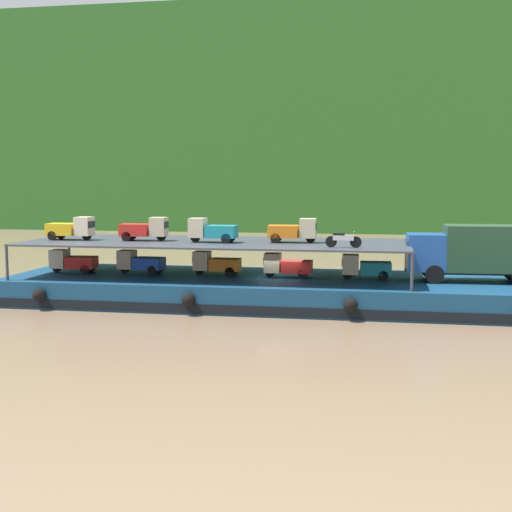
# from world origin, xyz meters

# --- Properties ---
(ground_plane) EXTENTS (400.00, 400.00, 0.00)m
(ground_plane) POSITION_xyz_m (0.00, 0.00, 0.00)
(ground_plane) COLOR #7F664C
(hillside_far_bank) EXTENTS (124.96, 28.39, 32.06)m
(hillside_far_bank) POSITION_xyz_m (0.00, 66.70, 18.06)
(hillside_far_bank) COLOR #286023
(hillside_far_bank) RESTS_ON ground
(cargo_barge) EXTENTS (31.28, 9.30, 1.50)m
(cargo_barge) POSITION_xyz_m (0.00, -0.03, 0.75)
(cargo_barge) COLOR navy
(cargo_barge) RESTS_ON ground
(covered_lorry) EXTENTS (7.91, 2.52, 3.10)m
(covered_lorry) POSITION_xyz_m (10.66, 0.14, 3.19)
(covered_lorry) COLOR #1E4C99
(covered_lorry) RESTS_ON cargo_barge
(cargo_rack) EXTENTS (22.08, 7.91, 2.00)m
(cargo_rack) POSITION_xyz_m (-3.80, 0.00, 3.44)
(cargo_rack) COLOR #383D47
(cargo_rack) RESTS_ON cargo_barge
(mini_truck_lower_stern) EXTENTS (2.79, 1.30, 1.38)m
(mini_truck_lower_stern) POSITION_xyz_m (-12.61, -0.20, 2.19)
(mini_truck_lower_stern) COLOR red
(mini_truck_lower_stern) RESTS_ON cargo_barge
(mini_truck_lower_aft) EXTENTS (2.79, 1.29, 1.38)m
(mini_truck_lower_aft) POSITION_xyz_m (-8.46, 0.10, 2.19)
(mini_truck_lower_aft) COLOR #1E47B7
(mini_truck_lower_aft) RESTS_ON cargo_barge
(mini_truck_lower_mid) EXTENTS (2.76, 1.23, 1.38)m
(mini_truck_lower_mid) POSITION_xyz_m (-3.87, 0.30, 2.19)
(mini_truck_lower_mid) COLOR orange
(mini_truck_lower_mid) RESTS_ON cargo_barge
(mini_truck_lower_fore) EXTENTS (2.74, 1.20, 1.38)m
(mini_truck_lower_fore) POSITION_xyz_m (0.38, 0.03, 2.19)
(mini_truck_lower_fore) COLOR red
(mini_truck_lower_fore) RESTS_ON cargo_barge
(mini_truck_lower_bow) EXTENTS (2.78, 1.28, 1.38)m
(mini_truck_lower_bow) POSITION_xyz_m (4.80, 0.11, 2.19)
(mini_truck_lower_bow) COLOR teal
(mini_truck_lower_bow) RESTS_ON cargo_barge
(mini_truck_upper_stern) EXTENTS (2.77, 1.26, 1.38)m
(mini_truck_upper_stern) POSITION_xyz_m (-12.50, -0.47, 4.19)
(mini_truck_upper_stern) COLOR gold
(mini_truck_upper_stern) RESTS_ON cargo_rack
(mini_truck_upper_mid) EXTENTS (2.78, 1.27, 1.38)m
(mini_truck_upper_mid) POSITION_xyz_m (-8.03, -0.19, 4.19)
(mini_truck_upper_mid) COLOR red
(mini_truck_upper_mid) RESTS_ON cargo_rack
(mini_truck_upper_fore) EXTENTS (2.76, 1.24, 1.38)m
(mini_truck_upper_fore) POSITION_xyz_m (-3.87, -0.61, 4.19)
(mini_truck_upper_fore) COLOR teal
(mini_truck_upper_fore) RESTS_ON cargo_rack
(mini_truck_upper_bow) EXTENTS (2.76, 1.24, 1.38)m
(mini_truck_upper_bow) POSITION_xyz_m (0.71, 0.08, 4.19)
(mini_truck_upper_bow) COLOR orange
(mini_truck_upper_bow) RESTS_ON cargo_rack
(motorcycle_upper_port) EXTENTS (1.90, 0.55, 0.87)m
(motorcycle_upper_port) POSITION_xyz_m (3.65, -2.37, 3.93)
(motorcycle_upper_port) COLOR black
(motorcycle_upper_port) RESTS_ON cargo_rack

